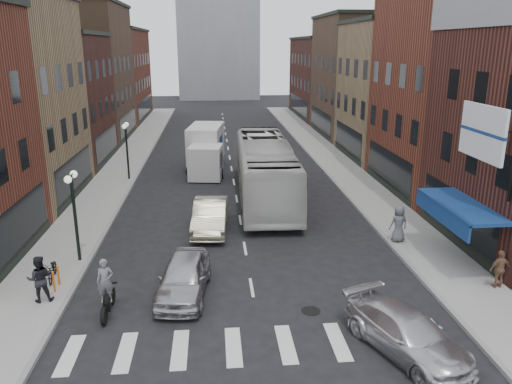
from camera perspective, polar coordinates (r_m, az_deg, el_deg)
ground at (r=19.35m, az=-0.27°, el=-12.22°), size 160.00×160.00×0.00m
sidewalk_left at (r=40.62m, az=-14.96°, el=2.79°), size 3.00×74.00×0.15m
sidewalk_right at (r=41.20m, az=9.04°, el=3.34°), size 3.00×74.00×0.15m
curb_left at (r=40.40m, az=-12.85°, el=2.76°), size 0.20×74.00×0.16m
curb_right at (r=40.88m, az=6.99°, el=3.21°), size 0.20×74.00×0.16m
crosswalk_stripes at (r=16.79m, az=0.62°, el=-17.12°), size 12.00×2.20×0.01m
bldg_left_mid_b at (r=43.32m, az=-23.63°, el=9.64°), size 10.30×10.20×10.30m
bldg_left_far_a at (r=53.73m, az=-20.17°, el=12.68°), size 10.30×12.20×13.30m
bldg_left_far_b at (r=67.40m, az=-17.06°, el=12.67°), size 10.30×16.20×11.30m
bldg_right_mid_a at (r=35.05m, az=23.39°, el=11.66°), size 10.30×10.20×14.30m
bldg_right_mid_b at (r=44.22m, az=17.09°, el=11.04°), size 10.30×10.20×11.30m
bldg_right_far_a at (r=54.53m, az=12.82°, el=12.77°), size 10.30×12.20×12.30m
bldg_right_far_b at (r=68.05m, az=9.18°, el=12.78°), size 10.30×16.20×10.30m
awning_blue at (r=22.97m, az=21.96°, el=-1.62°), size 1.80×5.00×0.78m
billboard_sign at (r=20.32m, az=24.64°, el=6.05°), size 1.52×3.00×3.70m
streetlamp_near at (r=22.68m, az=-20.15°, el=-0.89°), size 0.32×1.22×4.11m
streetlamp_far at (r=36.00m, az=-14.60°, el=5.74°), size 0.32×1.22×4.11m
bike_rack at (r=21.13m, az=-21.88°, el=-9.22°), size 0.08×0.68×0.80m
box_truck at (r=38.14m, az=-5.75°, el=4.82°), size 2.97×7.90×3.33m
motorcycle_rider at (r=18.71m, az=-16.75°, el=-10.57°), size 0.63×2.10×2.14m
transit_bus at (r=30.82m, az=1.06°, el=2.53°), size 3.51×13.48×3.73m
sedan_left_near at (r=19.56m, az=-8.27°, el=-9.55°), size 2.24×4.62×1.52m
sedan_left_far at (r=25.93m, az=-5.26°, el=-2.73°), size 1.98×4.90×1.58m
curb_car at (r=16.79m, az=16.87°, el=-15.18°), size 3.52×5.03×1.35m
parked_bicycle at (r=21.98m, az=-22.24°, el=-8.20°), size 0.76×1.66×0.84m
ped_left_solo at (r=20.20m, az=-23.53°, el=-9.09°), size 0.95×0.67×1.78m
ped_right_b at (r=21.76m, az=26.10°, el=-7.92°), size 0.96×0.59×1.54m
ped_right_c at (r=24.93m, az=15.99°, el=-3.49°), size 0.95×0.68×1.80m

